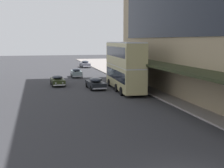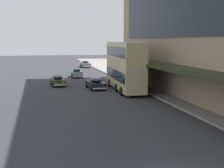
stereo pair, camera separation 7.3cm
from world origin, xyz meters
name	(u,v)px [view 2 (the right image)]	position (x,y,z in m)	size (l,w,h in m)	color
transit_bus_kerbside_front	(125,65)	(4.06, 25.49, 3.24)	(2.98, 11.47, 6.00)	tan
sedan_oncoming_rear	(96,83)	(0.82, 27.71, 0.74)	(2.11, 4.85, 1.50)	black
sedan_lead_mid	(77,73)	(0.05, 41.09, 0.77)	(1.89, 4.49, 1.54)	gray
sedan_trailing_near	(58,80)	(-3.74, 31.81, 0.72)	(1.90, 4.49, 1.43)	#293216
sedan_trailing_mid	(85,64)	(4.41, 59.75, 0.78)	(2.00, 5.04, 1.57)	slate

